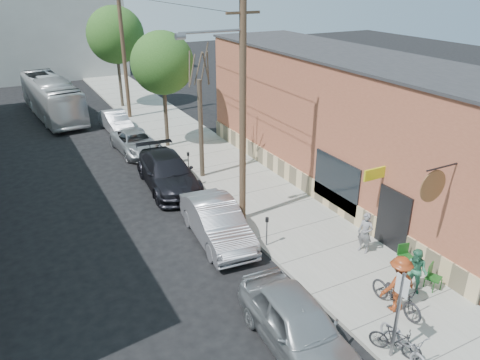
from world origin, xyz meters
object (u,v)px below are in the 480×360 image
parking_meter_far (188,159)px  parked_bike_b (404,343)px  car_1 (217,222)px  car_0 (298,324)px  tree_leafy_far (115,35)px  sign_post (399,308)px  car_2 (168,172)px  patio_chair_b (434,278)px  tree_leafy_mid (162,63)px  patron_grey (365,233)px  tree_bare (201,130)px  patio_chair_a (406,257)px  parking_meter_near (267,227)px  bus (52,98)px  patron_green (416,271)px  utility_pole_near (241,102)px  car_3 (136,143)px  parked_bike_a (395,341)px  car_4 (116,121)px  cyclist (399,284)px

parking_meter_far → parked_bike_b: parking_meter_far is taller
car_1 → parked_bike_b: bearing=-73.2°
car_0 → tree_leafy_far: bearing=88.3°
sign_post → car_2: size_ratio=0.49×
sign_post → patio_chair_b: sign_post is taller
tree_leafy_mid → tree_leafy_far: (0.00, 10.82, 0.47)m
patron_grey → tree_bare: bearing=175.6°
car_2 → patio_chair_a: bearing=-60.5°
parking_meter_near → bus: bearing=101.3°
parked_bike_b → patron_green: bearing=43.8°
tree_leafy_far → car_1: (-2.00, -22.38, -4.90)m
sign_post → car_1: sign_post is taller
utility_pole_near → car_1: utility_pole_near is taller
patio_chair_a → car_3: size_ratio=0.19×
parking_meter_near → patron_green: bearing=-59.1°
parked_bike_a → parked_bike_b: bearing=-95.1°
utility_pole_near → car_4: bearing=95.8°
parking_meter_near → patio_chair_a: size_ratio=1.41×
sign_post → parking_meter_near: size_ratio=2.26×
tree_leafy_mid → bus: size_ratio=0.65×
patio_chair_a → car_1: car_1 is taller
tree_leafy_mid → patio_chair_b: tree_leafy_mid is taller
cyclist → parked_bike_a: bearing=50.2°
cyclist → parking_meter_far: bearing=-77.2°
utility_pole_near → car_0: 9.00m
cyclist → car_2: cyclist is taller
patio_chair_b → parked_bike_a: (-3.37, -1.62, 0.01)m
car_3 → sign_post: bearing=-87.6°
tree_bare → parked_bike_a: tree_bare is taller
patron_green → car_0: 4.89m
tree_leafy_mid → bus: (-5.31, 10.66, -3.77)m
sign_post → patron_green: (2.81, 1.85, -0.88)m
tree_leafy_mid → patio_chair_a: (3.21, -16.77, -4.66)m
sign_post → car_3: sign_post is taller
car_3 → bus: bus is taller
parked_bike_b → tree_leafy_mid: bearing=94.8°
patio_chair_a → patron_grey: (-0.65, 1.54, 0.39)m
tree_bare → parked_bike_b: bearing=-90.8°
patio_chair_a → car_0: bearing=-154.5°
utility_pole_near → car_2: bearing=107.7°
utility_pole_near → car_2: size_ratio=1.74×
tree_bare → tree_leafy_far: tree_leafy_far is taller
parked_bike_a → patron_grey: bearing=26.7°
sign_post → parking_meter_near: bearing=90.9°
sign_post → cyclist: bearing=42.5°
bus → parking_meter_far: bearing=-77.9°
parked_bike_a → tree_leafy_far: bearing=58.4°
parked_bike_b → utility_pole_near: bearing=96.7°
parking_meter_near → patio_chair_b: size_ratio=1.41×
car_4 → tree_bare: bearing=-81.3°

